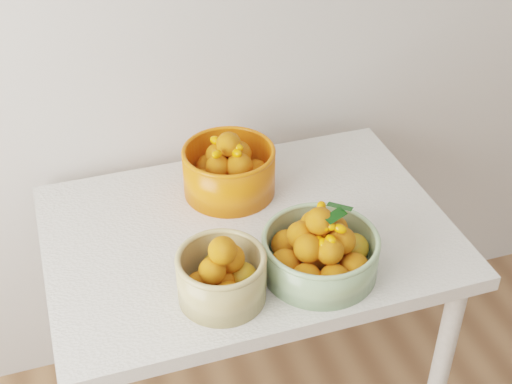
% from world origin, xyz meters
% --- Properties ---
extents(table, '(1.00, 0.70, 0.75)m').
position_xyz_m(table, '(-0.24, 1.60, 0.65)').
color(table, silver).
rests_on(table, ground).
extents(bowl_cream, '(0.23, 0.23, 0.17)m').
position_xyz_m(bowl_cream, '(-0.36, 1.39, 0.81)').
color(bowl_cream, tan).
rests_on(bowl_cream, table).
extents(bowl_green, '(0.27, 0.27, 0.17)m').
position_xyz_m(bowl_green, '(-0.13, 1.40, 0.81)').
color(bowl_green, '#89AB7B').
rests_on(bowl_green, table).
extents(bowl_orange, '(0.31, 0.31, 0.18)m').
position_xyz_m(bowl_orange, '(-0.23, 1.77, 0.82)').
color(bowl_orange, '#E2550E').
rests_on(bowl_orange, table).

